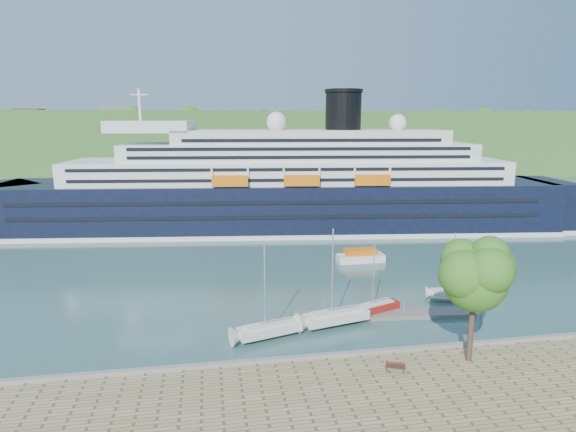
# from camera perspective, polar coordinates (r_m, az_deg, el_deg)

# --- Properties ---
(ground) EXTENTS (400.00, 400.00, 0.00)m
(ground) POSITION_cam_1_polar(r_m,az_deg,el_deg) (45.95, 10.21, -16.66)
(ground) COLOR #325958
(ground) RESTS_ON ground
(far_hillside) EXTENTS (400.00, 50.00, 24.00)m
(far_hillside) POSITION_cam_1_polar(r_m,az_deg,el_deg) (183.80, -5.06, 8.51)
(far_hillside) COLOR #366227
(far_hillside) RESTS_ON ground
(quay_coping) EXTENTS (220.00, 0.50, 0.30)m
(quay_coping) POSITION_cam_1_polar(r_m,az_deg,el_deg) (45.26, 10.35, -15.49)
(quay_coping) COLOR slate
(quay_coping) RESTS_ON promenade
(cruise_ship) EXTENTS (121.29, 31.23, 26.96)m
(cruise_ship) POSITION_cam_1_polar(r_m,az_deg,el_deg) (92.64, -1.35, 6.52)
(cruise_ship) COLOR black
(cruise_ship) RESTS_ON ground
(park_bench) EXTENTS (1.79, 1.28, 1.06)m
(park_bench) POSITION_cam_1_polar(r_m,az_deg,el_deg) (42.48, 12.62, -16.92)
(park_bench) COLOR #442413
(park_bench) RESTS_ON promenade
(promenade_tree) EXTENTS (7.20, 7.20, 11.93)m
(promenade_tree) POSITION_cam_1_polar(r_m,az_deg,el_deg) (43.89, 21.16, -8.72)
(promenade_tree) COLOR #255F19
(promenade_tree) RESTS_ON promenade
(floating_pontoon) EXTENTS (20.25, 4.23, 0.45)m
(floating_pontoon) POSITION_cam_1_polar(r_m,az_deg,el_deg) (55.39, 11.31, -11.37)
(floating_pontoon) COLOR slate
(floating_pontoon) RESTS_ON ground
(sailboat_white_near) EXTENTS (7.48, 3.97, 9.31)m
(sailboat_white_near) POSITION_cam_1_polar(r_m,az_deg,el_deg) (47.76, -2.20, -9.22)
(sailboat_white_near) COLOR silver
(sailboat_white_near) RESTS_ON ground
(sailboat_red) EXTENTS (6.63, 3.95, 8.29)m
(sailboat_red) POSITION_cam_1_polar(r_m,az_deg,el_deg) (54.33, 10.45, -7.37)
(sailboat_red) COLOR maroon
(sailboat_red) RESTS_ON ground
(sailboat_white_far) EXTENTS (6.41, 3.67, 8.00)m
(sailboat_white_far) POSITION_cam_1_polar(r_m,az_deg,el_deg) (60.81, 19.37, -5.93)
(sailboat_white_far) COLOR silver
(sailboat_white_far) RESTS_ON ground
(tender_launch) EXTENTS (7.31, 2.60, 2.01)m
(tender_launch) POSITION_cam_1_polar(r_m,az_deg,el_deg) (74.44, 8.59, -4.64)
(tender_launch) COLOR orange
(tender_launch) RESTS_ON ground
(sailboat_extra) EXTENTS (8.12, 3.91, 10.11)m
(sailboat_extra) POSITION_cam_1_polar(r_m,az_deg,el_deg) (50.59, 5.82, -7.58)
(sailboat_extra) COLOR silver
(sailboat_extra) RESTS_ON ground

